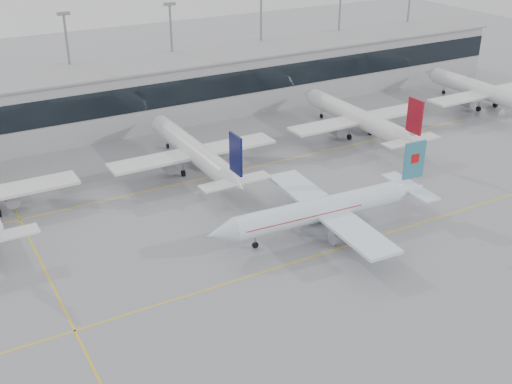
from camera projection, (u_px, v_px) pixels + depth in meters
ground at (301, 260)px, 84.63m from camera, size 320.00×320.00×0.00m
taxi_line_main at (301, 260)px, 84.63m from camera, size 120.00×0.25×0.01m
taxi_line_north at (204, 178)px, 108.15m from camera, size 120.00×0.25×0.01m
taxi_line_cross at (43, 267)px, 83.09m from camera, size 0.25×60.00×0.01m
terminal at (135, 95)px, 130.63m from camera, size 180.00×15.00×12.00m
terminal_glass at (148, 98)px, 124.06m from camera, size 180.00×0.20×5.00m
terminal_roof at (133, 65)px, 127.93m from camera, size 182.00×16.00×0.40m
light_masts at (122, 53)px, 132.14m from camera, size 156.40×1.00×22.60m
air_canada_jet at (327, 209)px, 90.46m from camera, size 35.60×28.27×11.08m
parked_jet_c at (194, 151)px, 109.43m from camera, size 29.64×36.96×11.72m
parked_jet_d at (357, 118)px, 124.95m from camera, size 29.64×36.96×11.72m
parked_jet_e at (485, 92)px, 140.47m from camera, size 29.64×36.96×11.72m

